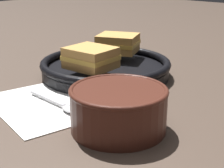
{
  "coord_description": "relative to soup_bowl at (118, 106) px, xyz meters",
  "views": [
    {
      "loc": [
        0.44,
        -0.42,
        0.26
      ],
      "look_at": [
        0.02,
        0.04,
        0.04
      ],
      "focal_mm": 55.0,
      "sensor_mm": 36.0,
      "label": 1
    }
  ],
  "objects": [
    {
      "name": "napkin",
      "position": [
        -0.17,
        -0.01,
        -0.04
      ],
      "size": [
        0.27,
        0.24,
        0.0
      ],
      "color": "white",
      "rests_on": "ground_plane"
    },
    {
      "name": "sandwich_near_left",
      "position": [
        -0.19,
        0.12,
        0.02
      ],
      "size": [
        0.11,
        0.1,
        0.05
      ],
      "rotation": [
        0.0,
        0.0,
        6.37
      ],
      "color": "#C18E47",
      "rests_on": "skillet"
    },
    {
      "name": "ground_plane",
      "position": [
        -0.1,
        0.04,
        -0.04
      ],
      "size": [
        4.0,
        4.0,
        0.0
      ],
      "primitive_type": "plane",
      "color": "#47382D"
    },
    {
      "name": "soup_bowl",
      "position": [
        0.0,
        0.0,
        0.0
      ],
      "size": [
        0.16,
        0.16,
        0.07
      ],
      "color": "#4C2319",
      "rests_on": "ground_plane"
    },
    {
      "name": "sandwich_near_right",
      "position": [
        -0.24,
        0.27,
        0.02
      ],
      "size": [
        0.13,
        0.12,
        0.05
      ],
      "rotation": [
        0.0,
        0.0,
        9.87
      ],
      "color": "#C18E47",
      "rests_on": "skillet"
    },
    {
      "name": "spoon",
      "position": [
        -0.12,
        -0.01,
        -0.03
      ],
      "size": [
        0.16,
        0.03,
        0.01
      ],
      "rotation": [
        0.0,
        0.0,
        -0.04
      ],
      "color": "silver",
      "rests_on": "napkin"
    },
    {
      "name": "skillet",
      "position": [
        -0.22,
        0.2,
        -0.02
      ],
      "size": [
        0.38,
        0.37,
        0.04
      ],
      "color": "black",
      "rests_on": "ground_plane"
    }
  ]
}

